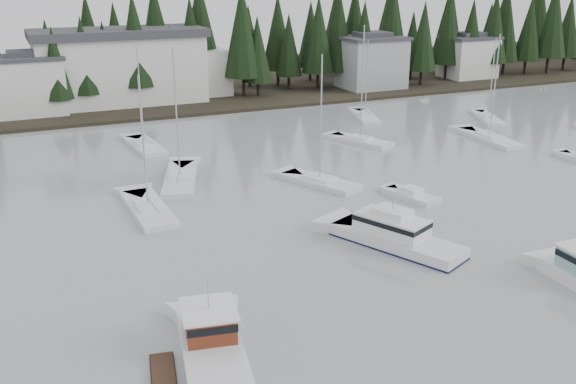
# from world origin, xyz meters

# --- Properties ---
(far_shore_land) EXTENTS (240.00, 54.00, 1.00)m
(far_shore_land) POSITION_xyz_m (0.00, 97.00, 0.00)
(far_shore_land) COLOR black
(far_shore_land) RESTS_ON ground
(conifer_treeline) EXTENTS (200.00, 22.00, 20.00)m
(conifer_treeline) POSITION_xyz_m (0.00, 86.00, 0.00)
(conifer_treeline) COLOR black
(conifer_treeline) RESTS_ON ground
(house_west) EXTENTS (9.54, 7.42, 8.75)m
(house_west) POSITION_xyz_m (-18.00, 79.00, 4.65)
(house_west) COLOR silver
(house_west) RESTS_ON ground
(house_east_a) EXTENTS (10.60, 8.48, 9.25)m
(house_east_a) POSITION_xyz_m (36.00, 78.00, 4.90)
(house_east_a) COLOR #999EA0
(house_east_a) RESTS_ON ground
(house_east_b) EXTENTS (9.54, 7.42, 8.25)m
(house_east_b) POSITION_xyz_m (58.00, 80.00, 4.40)
(house_east_b) COLOR silver
(house_east_b) RESTS_ON ground
(harbor_inn) EXTENTS (29.50, 11.50, 10.90)m
(harbor_inn) POSITION_xyz_m (-2.96, 82.34, 5.78)
(harbor_inn) COLOR silver
(harbor_inn) RESTS_ON ground
(lobster_boat_brown) EXTENTS (6.01, 10.05, 4.76)m
(lobster_boat_brown) POSITION_xyz_m (-13.25, 11.96, 0.54)
(lobster_boat_brown) COLOR silver
(lobster_boat_brown) RESTS_ON ground
(cabin_cruiser_center) EXTENTS (7.22, 10.80, 4.46)m
(cabin_cruiser_center) POSITION_xyz_m (3.93, 20.97, 0.67)
(cabin_cruiser_center) COLOR silver
(cabin_cruiser_center) RESTS_ON ground
(sailboat_1) EXTENTS (5.60, 8.47, 14.25)m
(sailboat_1) POSITION_xyz_m (16.79, 48.29, 0.09)
(sailboat_1) COLOR silver
(sailboat_1) RESTS_ON ground
(sailboat_2) EXTENTS (5.95, 8.75, 12.94)m
(sailboat_2) POSITION_xyz_m (5.39, 36.34, 0.07)
(sailboat_2) COLOR silver
(sailboat_2) RESTS_ON ground
(sailboat_3) EXTENTS (5.09, 9.33, 11.17)m
(sailboat_3) POSITION_xyz_m (24.01, 59.40, 0.06)
(sailboat_3) COLOR silver
(sailboat_3) RESTS_ON ground
(sailboat_4) EXTENTS (3.49, 10.41, 13.12)m
(sailboat_4) POSITION_xyz_m (31.72, 42.94, 0.06)
(sailboat_4) COLOR silver
(sailboat_4) RESTS_ON ground
(sailboat_5) EXTENTS (3.53, 9.16, 12.76)m
(sailboat_5) POSITION_xyz_m (-7.31, 56.56, 0.07)
(sailboat_5) COLOR silver
(sailboat_5) RESTS_ON ground
(sailboat_8) EXTENTS (3.18, 9.85, 12.25)m
(sailboat_8) POSITION_xyz_m (-11.42, 35.66, 0.06)
(sailboat_8) COLOR silver
(sailboat_8) RESTS_ON ground
(sailboat_9) EXTENTS (6.18, 11.20, 13.46)m
(sailboat_9) POSITION_xyz_m (-6.71, 42.81, 0.06)
(sailboat_9) COLOR silver
(sailboat_9) RESTS_ON ground
(sailboat_10) EXTENTS (5.89, 9.13, 11.62)m
(sailboat_10) POSITION_xyz_m (38.97, 51.71, 0.06)
(sailboat_10) COLOR silver
(sailboat_10) RESTS_ON ground
(runabout_1) EXTENTS (3.52, 5.70, 1.42)m
(runabout_1) POSITION_xyz_m (11.16, 29.36, 0.13)
(runabout_1) COLOR silver
(runabout_1) RESTS_ON ground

